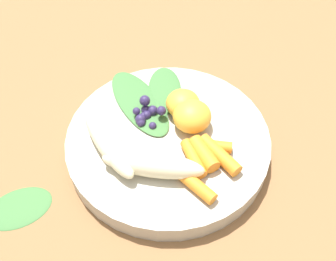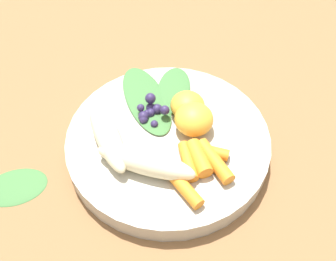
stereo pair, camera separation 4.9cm
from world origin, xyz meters
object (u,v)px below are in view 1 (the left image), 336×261
bowl (168,142)px  banana_peeled_left (153,164)px  kale_leaf_stray (18,207)px  orange_segment_near (183,104)px  banana_peeled_right (109,145)px

bowl → banana_peeled_left: bearing=-34.9°
bowl → kale_leaf_stray: bowl is taller
orange_segment_near → banana_peeled_left: bearing=-38.6°
bowl → banana_peeled_left: (0.05, -0.03, 0.03)m
banana_peeled_left → kale_leaf_stray: 0.17m
bowl → banana_peeled_left: banana_peeled_left is taller
bowl → kale_leaf_stray: 0.20m
orange_segment_near → kale_leaf_stray: orange_segment_near is taller
kale_leaf_stray → banana_peeled_left: bearing=167.9°
banana_peeled_left → banana_peeled_right: (-0.04, -0.04, 0.00)m
banana_peeled_left → orange_segment_near: (-0.08, 0.07, 0.00)m
banana_peeled_right → kale_leaf_stray: banana_peeled_right is taller
kale_leaf_stray → orange_segment_near: bearing=-170.7°
bowl → banana_peeled_right: bearing=-86.5°
banana_peeled_left → banana_peeled_right: bearing=161.0°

